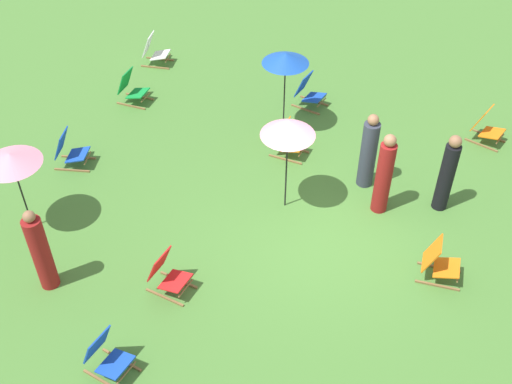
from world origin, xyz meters
The scene contains 17 objects.
ground_plane centered at (0.00, 0.00, 0.00)m, with size 40.00×40.00×0.00m, color #477A33.
deckchair_0 centered at (2.42, 5.43, 0.37)m, with size 0.51×0.78×0.83m.
deckchair_1 centered at (-4.15, 1.89, 0.37)m, with size 0.57×0.82×0.83m.
deckchair_2 centered at (-0.32, -2.35, 0.37)m, with size 0.56×0.81×0.83m.
deckchair_3 centered at (3.90, 1.49, 0.37)m, with size 0.59×0.83×0.83m.
deckchair_4 centered at (-2.37, 1.83, 0.37)m, with size 0.54×0.80×0.83m.
deckchair_5 centered at (-0.17, 5.37, 0.37)m, with size 0.67×0.86×0.83m.
deckchair_6 centered at (1.94, 1.29, 0.37)m, with size 0.49×0.77×0.83m.
deckchair_7 centered at (4.09, -2.57, 0.37)m, with size 0.66×0.86×0.83m.
deckchair_9 centered at (4.20, 5.84, 0.37)m, with size 0.62×0.84×0.83m.
umbrella_0 centered at (0.39, 0.74, 1.87)m, with size 1.01×1.01×2.03m.
umbrella_1 centered at (2.77, 1.69, 1.81)m, with size 1.01×1.01×1.94m.
umbrella_2 centered at (-2.03, 4.98, 1.63)m, with size 1.07×1.07×1.74m.
person_0 centered at (1.53, -2.07, 0.83)m, with size 0.39×0.39×1.71m.
person_1 centered at (1.01, -0.99, 0.85)m, with size 0.38×0.38×1.78m.
person_2 centered at (-3.08, 3.78, 0.80)m, with size 0.42×0.42×1.71m.
person_3 centered at (1.65, -0.52, 0.79)m, with size 0.40×0.40×1.69m.
Camera 1 is at (-8.29, -2.29, 8.47)m, focal length 44.27 mm.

